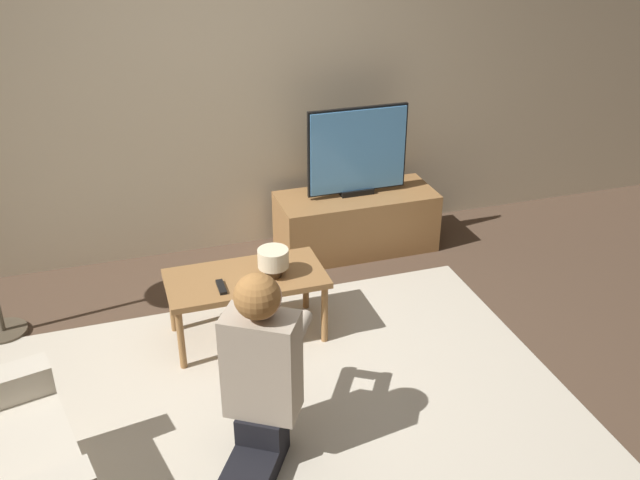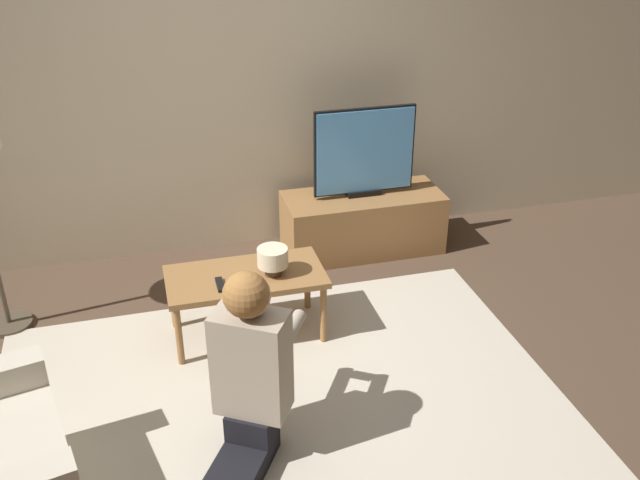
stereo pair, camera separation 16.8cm
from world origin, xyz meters
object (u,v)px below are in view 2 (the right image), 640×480
coffee_table (246,281)px  table_lamp (273,259)px  person_kneeling (250,368)px  tv (365,152)px

coffee_table → table_lamp: 0.22m
coffee_table → person_kneeling: person_kneeling is taller
tv → coffee_table: 1.41m
person_kneeling → tv: bearing=-90.0°
coffee_table → table_lamp: table_lamp is taller
coffee_table → table_lamp: bearing=-15.1°
tv → coffee_table: size_ratio=0.79×
table_lamp → person_kneeling: bearing=-107.9°
coffee_table → person_kneeling: size_ratio=0.93×
tv → table_lamp: size_ratio=4.08×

